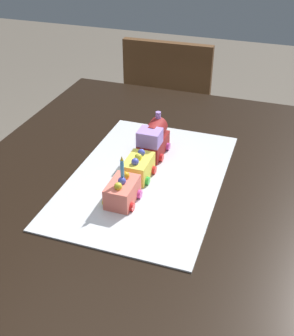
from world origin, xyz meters
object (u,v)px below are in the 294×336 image
(cake_locomotive, at_px, (153,140))
(cake_car_hopper_coral, at_px, (122,192))
(cake_car_caboose_lemon, at_px, (138,167))
(chair, at_px, (172,113))
(birthday_candle, at_px, (122,167))
(dining_table, at_px, (136,226))

(cake_locomotive, distance_m, cake_car_hopper_coral, 0.25)
(cake_locomotive, relative_size, cake_car_caboose_lemon, 1.40)
(chair, height_order, birthday_candle, birthday_candle)
(cake_car_hopper_coral, bearing_deg, dining_table, 156.50)
(chair, height_order, cake_car_hopper_coral, chair)
(chair, xyz_separation_m, birthday_candle, (1.07, 0.17, 0.37))
(dining_table, height_order, cake_locomotive, cake_locomotive)
(chair, relative_size, cake_locomotive, 6.14)
(chair, xyz_separation_m, cake_car_caboose_lemon, (0.96, 0.17, 0.30))
(chair, distance_m, birthday_candle, 1.15)
(dining_table, xyz_separation_m, chair, (-1.03, -0.19, -0.16))
(cake_car_caboose_lemon, bearing_deg, chair, -169.73)
(dining_table, xyz_separation_m, cake_locomotive, (-0.20, -0.02, 0.16))
(chair, distance_m, cake_car_caboose_lemon, 1.02)
(dining_table, relative_size, chair, 1.63)
(dining_table, height_order, cake_car_hopper_coral, cake_car_hopper_coral)
(dining_table, bearing_deg, cake_locomotive, -174.86)
(cake_car_caboose_lemon, distance_m, birthday_candle, 0.13)
(cake_car_caboose_lemon, height_order, cake_car_hopper_coral, same)
(cake_car_caboose_lemon, bearing_deg, cake_car_hopper_coral, 0.00)
(cake_car_caboose_lemon, xyz_separation_m, cake_car_hopper_coral, (0.12, 0.00, 0.00))
(cake_car_hopper_coral, bearing_deg, cake_car_caboose_lemon, 180.00)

